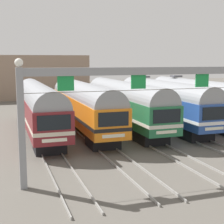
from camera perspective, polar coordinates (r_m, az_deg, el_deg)
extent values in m
plane|color=#5B564F|center=(34.58, 2.14, -2.79)|extent=(160.00, 160.00, 0.00)
cube|color=gray|center=(49.27, -15.05, 0.45)|extent=(0.07, 70.00, 0.15)
cube|color=gray|center=(49.37, -13.39, 0.53)|extent=(0.07, 70.00, 0.15)
cube|color=gray|center=(49.69, -10.17, 0.68)|extent=(0.07, 70.00, 0.15)
cube|color=gray|center=(49.91, -8.54, 0.76)|extent=(0.07, 70.00, 0.15)
cube|color=gray|center=(50.45, -5.40, 0.90)|extent=(0.07, 70.00, 0.15)
cube|color=gray|center=(50.79, -3.83, 0.97)|extent=(0.07, 70.00, 0.15)
cube|color=gray|center=(51.56, -0.81, 1.11)|extent=(0.07, 70.00, 0.15)
cube|color=gray|center=(52.01, 0.70, 1.17)|extent=(0.07, 70.00, 0.15)
cube|color=gray|center=(52.98, 3.57, 1.30)|extent=(0.07, 70.00, 0.15)
cube|color=gray|center=(53.53, 4.99, 1.36)|extent=(0.07, 70.00, 0.15)
cube|color=maroon|center=(32.25, -12.09, 0.20)|extent=(2.85, 18.00, 2.35)
cube|color=beige|center=(32.30, -12.07, -0.42)|extent=(2.88, 18.02, 0.28)
cylinder|color=gray|center=(32.10, -12.16, 2.27)|extent=(2.74, 17.64, 2.74)
cube|color=black|center=(23.34, -9.64, -1.76)|extent=(2.28, 0.06, 1.03)
cube|color=silver|center=(23.59, -9.57, -4.68)|extent=(1.71, 0.05, 0.24)
cube|color=black|center=(26.43, -10.44, -5.37)|extent=(2.28, 2.60, 1.05)
cube|color=black|center=(38.70, -13.05, -0.99)|extent=(2.28, 2.60, 1.05)
cube|color=orange|center=(32.97, -4.75, 0.54)|extent=(2.85, 18.00, 2.35)
cube|color=black|center=(33.02, -4.74, -0.06)|extent=(2.88, 18.02, 0.28)
cylinder|color=gray|center=(32.82, -4.78, 2.58)|extent=(2.74, 17.64, 2.74)
cube|color=black|center=(24.33, 0.27, -1.21)|extent=(2.28, 0.06, 1.03)
cube|color=silver|center=(24.57, 0.27, -4.02)|extent=(1.71, 0.05, 0.24)
cube|color=black|center=(27.31, -1.57, -4.77)|extent=(2.28, 2.60, 1.05)
cube|color=black|center=(39.31, -6.89, -0.68)|extent=(2.28, 2.60, 1.05)
cube|color=#236B42|center=(34.20, 2.17, 0.86)|extent=(2.85, 18.00, 2.35)
cube|color=silver|center=(34.25, 2.16, 0.28)|extent=(2.88, 18.02, 0.28)
cylinder|color=gray|center=(34.06, 2.18, 2.82)|extent=(2.74, 17.64, 2.74)
cube|color=black|center=(25.98, 9.17, -0.69)|extent=(2.28, 0.06, 1.03)
cube|color=silver|center=(26.20, 9.10, -3.33)|extent=(1.71, 0.05, 0.24)
cube|color=black|center=(28.79, 6.56, -4.12)|extent=(2.28, 2.60, 1.05)
cube|color=black|center=(40.35, -0.99, -0.37)|extent=(2.28, 2.60, 1.05)
cube|color=#284C9E|center=(35.90, 8.52, 1.15)|extent=(2.85, 18.00, 2.35)
cube|color=white|center=(35.95, 8.50, 0.59)|extent=(2.88, 18.02, 0.28)
cylinder|color=gray|center=(35.77, 8.56, 3.01)|extent=(2.74, 17.64, 2.74)
cube|color=black|center=(28.17, 16.84, -0.23)|extent=(2.28, 0.06, 1.03)
cube|color=silver|center=(28.38, 16.73, -2.66)|extent=(1.71, 0.05, 0.24)
cube|color=black|center=(30.78, 13.75, -3.48)|extent=(2.28, 2.60, 1.05)
cube|color=black|center=(41.80, 4.57, -0.08)|extent=(2.28, 2.60, 1.05)
cube|color=#4C4C51|center=(40.20, 5.35, 5.90)|extent=(1.10, 1.10, 0.20)
cube|color=#B2B5BA|center=(38.00, 14.23, 1.39)|extent=(2.85, 18.00, 2.35)
cube|color=#B21E1E|center=(38.04, 14.21, 0.86)|extent=(2.88, 18.02, 0.28)
cylinder|color=gray|center=(37.87, 14.30, 3.15)|extent=(2.74, 17.64, 2.74)
cube|color=black|center=(43.61, 9.70, 0.19)|extent=(2.28, 2.60, 1.05)
cube|color=#4C4C51|center=(42.08, 10.67, 5.91)|extent=(1.10, 1.10, 0.20)
cube|color=gray|center=(18.61, -14.88, -2.85)|extent=(0.36, 0.36, 6.50)
cube|color=gray|center=(21.78, 14.87, 6.75)|extent=(21.76, 0.32, 0.44)
cube|color=#198C3F|center=(18.59, -7.74, 4.76)|extent=(0.90, 0.08, 0.80)
cube|color=#198C3F|center=(19.81, 4.44, 5.05)|extent=(0.90, 0.08, 0.80)
cube|color=#198C3F|center=(21.81, 14.81, 5.12)|extent=(0.90, 0.08, 0.80)
sphere|color=white|center=(18.25, -15.31, 7.98)|extent=(0.44, 0.44, 0.44)
cylinder|color=#3F382D|center=(21.84, 14.76, 3.86)|extent=(21.76, 0.03, 0.03)
cube|color=gray|center=(64.65, -16.99, 5.63)|extent=(27.81, 10.00, 7.70)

